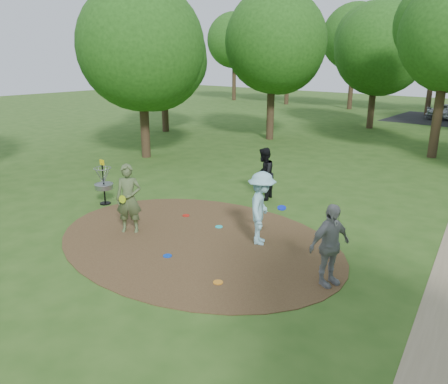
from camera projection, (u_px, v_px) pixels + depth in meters
The scene contains 12 objects.
ground at pixel (196, 241), 11.89m from camera, with size 100.00×100.00×0.00m, color #2D5119.
dirt_clearing at pixel (196, 240), 11.88m from camera, with size 8.40×8.40×0.02m, color #47301C.
player_observer_with_disc at pixel (129, 199), 12.20m from camera, with size 0.86×0.81×1.98m.
player_throwing_with_disc at pixel (261, 208), 11.43m from camera, with size 1.40×1.47×1.97m.
player_walking_with_disc at pixel (264, 174), 15.04m from camera, with size 0.91×1.04×1.84m.
player_waiting_with_disc at pixel (330, 245), 9.34m from camera, with size 0.80×1.18×1.86m.
disc_ground_cyan at pixel (219, 227), 12.78m from camera, with size 0.22×0.22×0.02m, color #1ACED1.
disc_ground_blue at pixel (167, 256), 10.91m from camera, with size 0.22×0.22×0.02m, color #0B3DC7.
disc_ground_red at pixel (186, 215), 13.68m from camera, with size 0.22×0.22×0.02m, color red.
disc_ground_orange at pixel (218, 282), 9.63m from camera, with size 0.22×0.22×0.02m, color orange.
disc_golf_basket at pixel (103, 179), 14.59m from camera, with size 0.63×0.63×1.54m.
tree_ring at pixel (373, 45), 17.59m from camera, with size 37.01×46.34×9.80m.
Camera 1 is at (7.57, -7.95, 4.80)m, focal length 35.00 mm.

